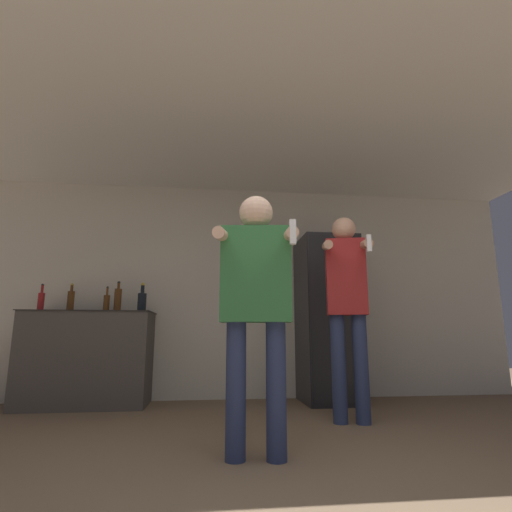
{
  "coord_description": "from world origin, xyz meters",
  "views": [
    {
      "loc": [
        -0.33,
        -1.64,
        0.72
      ],
      "look_at": [
        -0.03,
        0.85,
        1.22
      ],
      "focal_mm": 28.0,
      "sensor_mm": 36.0,
      "label": 1
    }
  ],
  "objects_px": {
    "refrigerator": "(328,318)",
    "bottle_short_whiskey": "(142,301)",
    "person_man_side": "(347,298)",
    "person_woman_foreground": "(256,294)",
    "bottle_amber_bourbon": "(106,303)",
    "bottle_green_wine": "(118,300)",
    "bottle_brown_liquor": "(71,300)",
    "bottle_clear_vodka": "(41,301)"
  },
  "relations": [
    {
      "from": "refrigerator",
      "to": "bottle_short_whiskey",
      "type": "xyz_separation_m",
      "value": [
        -2.1,
        0.08,
        0.18
      ]
    },
    {
      "from": "bottle_clear_vodka",
      "to": "person_woman_foreground",
      "type": "height_order",
      "value": "person_woman_foreground"
    },
    {
      "from": "person_man_side",
      "to": "person_woman_foreground",
      "type": "bearing_deg",
      "value": -135.32
    },
    {
      "from": "refrigerator",
      "to": "bottle_brown_liquor",
      "type": "xyz_separation_m",
      "value": [
        -2.85,
        0.08,
        0.18
      ]
    },
    {
      "from": "refrigerator",
      "to": "bottle_amber_bourbon",
      "type": "xyz_separation_m",
      "value": [
        -2.47,
        0.08,
        0.16
      ]
    },
    {
      "from": "bottle_short_whiskey",
      "to": "person_woman_foreground",
      "type": "height_order",
      "value": "person_woman_foreground"
    },
    {
      "from": "bottle_brown_liquor",
      "to": "person_woman_foreground",
      "type": "height_order",
      "value": "person_woman_foreground"
    },
    {
      "from": "refrigerator",
      "to": "bottle_brown_liquor",
      "type": "bearing_deg",
      "value": 178.33
    },
    {
      "from": "bottle_green_wine",
      "to": "person_woman_foreground",
      "type": "height_order",
      "value": "person_woman_foreground"
    },
    {
      "from": "bottle_amber_bourbon",
      "to": "bottle_clear_vodka",
      "type": "xyz_separation_m",
      "value": [
        -0.68,
        -0.0,
        0.01
      ]
    },
    {
      "from": "refrigerator",
      "to": "bottle_amber_bourbon",
      "type": "distance_m",
      "value": 2.48
    },
    {
      "from": "refrigerator",
      "to": "bottle_brown_liquor",
      "type": "height_order",
      "value": "refrigerator"
    },
    {
      "from": "refrigerator",
      "to": "person_man_side",
      "type": "distance_m",
      "value": 1.1
    },
    {
      "from": "bottle_green_wine",
      "to": "bottle_clear_vodka",
      "type": "relative_size",
      "value": 1.14
    },
    {
      "from": "bottle_short_whiskey",
      "to": "person_woman_foreground",
      "type": "bearing_deg",
      "value": -63.54
    },
    {
      "from": "bottle_brown_liquor",
      "to": "person_man_side",
      "type": "bearing_deg",
      "value": -23.32
    },
    {
      "from": "bottle_clear_vodka",
      "to": "bottle_short_whiskey",
      "type": "bearing_deg",
      "value": 0.0
    },
    {
      "from": "person_man_side",
      "to": "bottle_green_wine",
      "type": "bearing_deg",
      "value": 152.17
    },
    {
      "from": "refrigerator",
      "to": "bottle_amber_bourbon",
      "type": "relative_size",
      "value": 6.49
    },
    {
      "from": "bottle_short_whiskey",
      "to": "bottle_green_wine",
      "type": "relative_size",
      "value": 0.96
    },
    {
      "from": "refrigerator",
      "to": "person_woman_foreground",
      "type": "relative_size",
      "value": 1.13
    },
    {
      "from": "bottle_clear_vodka",
      "to": "person_man_side",
      "type": "height_order",
      "value": "person_man_side"
    },
    {
      "from": "bottle_brown_liquor",
      "to": "bottle_clear_vodka",
      "type": "height_order",
      "value": "bottle_brown_liquor"
    },
    {
      "from": "bottle_brown_liquor",
      "to": "refrigerator",
      "type": "bearing_deg",
      "value": -1.67
    },
    {
      "from": "bottle_clear_vodka",
      "to": "person_woman_foreground",
      "type": "distance_m",
      "value": 2.94
    },
    {
      "from": "bottle_brown_liquor",
      "to": "bottle_clear_vodka",
      "type": "xyz_separation_m",
      "value": [
        -0.31,
        -0.0,
        -0.01
      ]
    },
    {
      "from": "bottle_amber_bourbon",
      "to": "person_woman_foreground",
      "type": "bearing_deg",
      "value": -55.75
    },
    {
      "from": "refrigerator",
      "to": "bottle_short_whiskey",
      "type": "relative_size",
      "value": 5.58
    },
    {
      "from": "person_man_side",
      "to": "bottle_amber_bourbon",
      "type": "bearing_deg",
      "value": 153.38
    },
    {
      "from": "bottle_amber_bourbon",
      "to": "person_man_side",
      "type": "distance_m",
      "value": 2.6
    },
    {
      "from": "bottle_short_whiskey",
      "to": "bottle_brown_liquor",
      "type": "distance_m",
      "value": 0.76
    },
    {
      "from": "person_woman_foreground",
      "to": "person_man_side",
      "type": "height_order",
      "value": "person_man_side"
    },
    {
      "from": "bottle_green_wine",
      "to": "person_man_side",
      "type": "height_order",
      "value": "person_man_side"
    },
    {
      "from": "bottle_short_whiskey",
      "to": "bottle_clear_vodka",
      "type": "bearing_deg",
      "value": -180.0
    },
    {
      "from": "bottle_short_whiskey",
      "to": "bottle_amber_bourbon",
      "type": "relative_size",
      "value": 1.16
    },
    {
      "from": "bottle_amber_bourbon",
      "to": "person_man_side",
      "type": "xyz_separation_m",
      "value": [
        2.32,
        -1.16,
        -0.03
      ]
    },
    {
      "from": "bottle_amber_bourbon",
      "to": "person_woman_foreground",
      "type": "distance_m",
      "value": 2.5
    },
    {
      "from": "person_man_side",
      "to": "bottle_clear_vodka",
      "type": "bearing_deg",
      "value": 158.83
    },
    {
      "from": "bottle_amber_bourbon",
      "to": "refrigerator",
      "type": "bearing_deg",
      "value": -1.93
    },
    {
      "from": "bottle_short_whiskey",
      "to": "person_man_side",
      "type": "xyz_separation_m",
      "value": [
        1.94,
        -1.16,
        -0.05
      ]
    },
    {
      "from": "bottle_brown_liquor",
      "to": "bottle_short_whiskey",
      "type": "bearing_deg",
      "value": 0.0
    },
    {
      "from": "bottle_clear_vodka",
      "to": "person_woman_foreground",
      "type": "xyz_separation_m",
      "value": [
        2.09,
        -2.07,
        -0.11
      ]
    }
  ]
}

